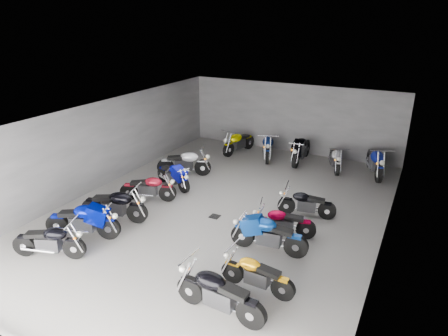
{
  "coord_description": "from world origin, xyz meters",
  "views": [
    {
      "loc": [
        5.57,
        -10.54,
        6.1
      ],
      "look_at": [
        -0.56,
        1.22,
        1.0
      ],
      "focal_mm": 32.0,
      "sensor_mm": 36.0,
      "label": 1
    }
  ],
  "objects_px": {
    "motorcycle_left_a": "(49,241)",
    "motorcycle_back_b": "(238,142)",
    "motorcycle_left_b": "(83,221)",
    "motorcycle_left_c": "(115,205)",
    "motorcycle_back_f": "(375,161)",
    "drain_grate": "(215,216)",
    "motorcycle_left_f": "(185,163)",
    "motorcycle_right_c": "(268,234)",
    "motorcycle_right_b": "(256,274)",
    "motorcycle_back_c": "(268,146)",
    "motorcycle_back_e": "(335,158)",
    "motorcycle_right_a": "(219,294)",
    "motorcycle_right_e": "(306,203)",
    "motorcycle_right_d": "(283,222)",
    "motorcycle_left_e": "(173,175)",
    "motorcycle_left_d": "(149,188)",
    "motorcycle_back_d": "(301,150)"
  },
  "relations": [
    {
      "from": "motorcycle_left_a",
      "to": "motorcycle_back_b",
      "type": "height_order",
      "value": "motorcycle_back_b"
    },
    {
      "from": "motorcycle_left_b",
      "to": "motorcycle_left_c",
      "type": "xyz_separation_m",
      "value": [
        0.1,
        1.21,
        -0.01
      ]
    },
    {
      "from": "motorcycle_left_b",
      "to": "motorcycle_back_f",
      "type": "relative_size",
      "value": 0.93
    },
    {
      "from": "motorcycle_left_c",
      "to": "motorcycle_back_f",
      "type": "xyz_separation_m",
      "value": [
        6.67,
        7.83,
        0.05
      ]
    },
    {
      "from": "drain_grate",
      "to": "motorcycle_back_f",
      "type": "height_order",
      "value": "motorcycle_back_f"
    },
    {
      "from": "motorcycle_left_f",
      "to": "motorcycle_right_c",
      "type": "bearing_deg",
      "value": 30.32
    },
    {
      "from": "motorcycle_right_b",
      "to": "motorcycle_back_f",
      "type": "xyz_separation_m",
      "value": [
        1.37,
        8.95,
        0.13
      ]
    },
    {
      "from": "motorcycle_right_c",
      "to": "motorcycle_back_f",
      "type": "height_order",
      "value": "motorcycle_back_f"
    },
    {
      "from": "motorcycle_back_c",
      "to": "motorcycle_back_e",
      "type": "relative_size",
      "value": 1.15
    },
    {
      "from": "motorcycle_left_a",
      "to": "motorcycle_back_f",
      "type": "relative_size",
      "value": 0.83
    },
    {
      "from": "motorcycle_left_b",
      "to": "motorcycle_right_a",
      "type": "distance_m",
      "value": 5.1
    },
    {
      "from": "motorcycle_left_f",
      "to": "motorcycle_right_c",
      "type": "height_order",
      "value": "motorcycle_left_f"
    },
    {
      "from": "motorcycle_left_b",
      "to": "motorcycle_back_f",
      "type": "bearing_deg",
      "value": 122.63
    },
    {
      "from": "motorcycle_right_b",
      "to": "motorcycle_right_e",
      "type": "height_order",
      "value": "motorcycle_right_b"
    },
    {
      "from": "motorcycle_back_b",
      "to": "motorcycle_back_f",
      "type": "relative_size",
      "value": 0.93
    },
    {
      "from": "motorcycle_right_c",
      "to": "motorcycle_back_c",
      "type": "xyz_separation_m",
      "value": [
        -2.85,
        7.19,
        0.04
      ]
    },
    {
      "from": "motorcycle_right_d",
      "to": "motorcycle_right_e",
      "type": "distance_m",
      "value": 1.56
    },
    {
      "from": "motorcycle_left_f",
      "to": "drain_grate",
      "type": "bearing_deg",
      "value": 23.62
    },
    {
      "from": "motorcycle_left_e",
      "to": "motorcycle_right_b",
      "type": "relative_size",
      "value": 1.01
    },
    {
      "from": "motorcycle_left_d",
      "to": "motorcycle_back_c",
      "type": "xyz_separation_m",
      "value": [
        2.02,
        6.1,
        0.08
      ]
    },
    {
      "from": "motorcycle_right_b",
      "to": "motorcycle_back_e",
      "type": "bearing_deg",
      "value": 3.12
    },
    {
      "from": "motorcycle_left_b",
      "to": "motorcycle_left_f",
      "type": "distance_m",
      "value": 5.47
    },
    {
      "from": "motorcycle_left_a",
      "to": "motorcycle_left_c",
      "type": "relative_size",
      "value": 0.89
    },
    {
      "from": "motorcycle_left_f",
      "to": "motorcycle_back_e",
      "type": "xyz_separation_m",
      "value": [
        5.25,
        3.44,
        -0.04
      ]
    },
    {
      "from": "drain_grate",
      "to": "motorcycle_right_a",
      "type": "relative_size",
      "value": 0.15
    },
    {
      "from": "motorcycle_back_f",
      "to": "motorcycle_right_d",
      "type": "bearing_deg",
      "value": 55.81
    },
    {
      "from": "motorcycle_left_c",
      "to": "motorcycle_back_e",
      "type": "height_order",
      "value": "motorcycle_left_c"
    },
    {
      "from": "motorcycle_left_c",
      "to": "motorcycle_right_e",
      "type": "xyz_separation_m",
      "value": [
        5.24,
        3.05,
        -0.08
      ]
    },
    {
      "from": "motorcycle_left_a",
      "to": "motorcycle_left_e",
      "type": "relative_size",
      "value": 1.02
    },
    {
      "from": "motorcycle_left_b",
      "to": "motorcycle_left_d",
      "type": "height_order",
      "value": "motorcycle_left_b"
    },
    {
      "from": "motorcycle_left_b",
      "to": "motorcycle_left_d",
      "type": "xyz_separation_m",
      "value": [
        0.14,
        2.87,
        -0.06
      ]
    },
    {
      "from": "drain_grate",
      "to": "motorcycle_back_d",
      "type": "bearing_deg",
      "value": 81.8
    },
    {
      "from": "motorcycle_right_e",
      "to": "motorcycle_back_b",
      "type": "distance_m",
      "value": 6.64
    },
    {
      "from": "motorcycle_back_c",
      "to": "motorcycle_left_e",
      "type": "bearing_deg",
      "value": 47.23
    },
    {
      "from": "motorcycle_left_c",
      "to": "motorcycle_left_d",
      "type": "relative_size",
      "value": 1.15
    },
    {
      "from": "motorcycle_back_d",
      "to": "motorcycle_left_c",
      "type": "bearing_deg",
      "value": 63.89
    },
    {
      "from": "motorcycle_right_b",
      "to": "motorcycle_back_f",
      "type": "relative_size",
      "value": 0.81
    },
    {
      "from": "drain_grate",
      "to": "motorcycle_back_b",
      "type": "bearing_deg",
      "value": 108.82
    },
    {
      "from": "motorcycle_back_b",
      "to": "motorcycle_back_d",
      "type": "height_order",
      "value": "motorcycle_back_d"
    },
    {
      "from": "motorcycle_left_b",
      "to": "motorcycle_back_c",
      "type": "xyz_separation_m",
      "value": [
        2.16,
        8.96,
        0.02
      ]
    },
    {
      "from": "motorcycle_right_e",
      "to": "motorcycle_back_e",
      "type": "bearing_deg",
      "value": -8.99
    },
    {
      "from": "motorcycle_right_d",
      "to": "motorcycle_back_e",
      "type": "distance_m",
      "value": 6.19
    },
    {
      "from": "motorcycle_right_d",
      "to": "motorcycle_right_e",
      "type": "height_order",
      "value": "motorcycle_right_d"
    },
    {
      "from": "motorcycle_left_e",
      "to": "motorcycle_right_d",
      "type": "relative_size",
      "value": 1.02
    },
    {
      "from": "motorcycle_left_d",
      "to": "motorcycle_right_c",
      "type": "relative_size",
      "value": 0.87
    },
    {
      "from": "motorcycle_back_e",
      "to": "motorcycle_right_d",
      "type": "bearing_deg",
      "value": 67.91
    },
    {
      "from": "motorcycle_right_e",
      "to": "motorcycle_back_f",
      "type": "relative_size",
      "value": 0.8
    },
    {
      "from": "motorcycle_right_a",
      "to": "motorcycle_back_b",
      "type": "relative_size",
      "value": 1.02
    },
    {
      "from": "motorcycle_right_a",
      "to": "motorcycle_back_c",
      "type": "bearing_deg",
      "value": 19.08
    },
    {
      "from": "motorcycle_right_c",
      "to": "motorcycle_back_b",
      "type": "bearing_deg",
      "value": 25.24
    }
  ]
}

